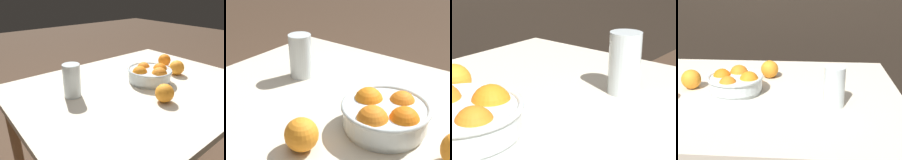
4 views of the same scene
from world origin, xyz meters
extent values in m
cube|color=beige|center=(0.00, 0.00, 0.69)|extent=(1.15, 0.89, 0.03)
cylinder|color=#936B47|center=(0.51, -0.39, 0.34)|extent=(0.05, 0.05, 0.67)
cylinder|color=silver|center=(-0.08, 0.00, 0.71)|extent=(0.20, 0.20, 0.02)
cylinder|color=silver|center=(-0.08, 0.00, 0.74)|extent=(0.21, 0.21, 0.05)
torus|color=silver|center=(-0.08, 0.00, 0.77)|extent=(0.22, 0.22, 0.01)
sphere|color=orange|center=(-0.03, -0.01, 0.76)|extent=(0.08, 0.08, 0.08)
sphere|color=orange|center=(-0.08, 0.06, 0.76)|extent=(0.08, 0.08, 0.08)
sphere|color=orange|center=(-0.14, 0.02, 0.76)|extent=(0.07, 0.07, 0.07)
sphere|color=orange|center=(-0.10, -0.06, 0.75)|extent=(0.07, 0.07, 0.07)
cylinder|color=#F4A314|center=(0.30, -0.10, 0.75)|extent=(0.07, 0.07, 0.10)
cylinder|color=silver|center=(0.30, -0.10, 0.78)|extent=(0.08, 0.08, 0.15)
sphere|color=orange|center=(0.03, 0.18, 0.74)|extent=(0.08, 0.08, 0.08)
camera|label=1|loc=(0.71, 0.68, 1.14)|focal=35.00mm
camera|label=2|loc=(-0.39, 0.60, 1.16)|focal=50.00mm
camera|label=3|loc=(-0.44, -0.52, 1.04)|focal=60.00mm
camera|label=4|loc=(0.22, -1.14, 1.18)|focal=50.00mm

